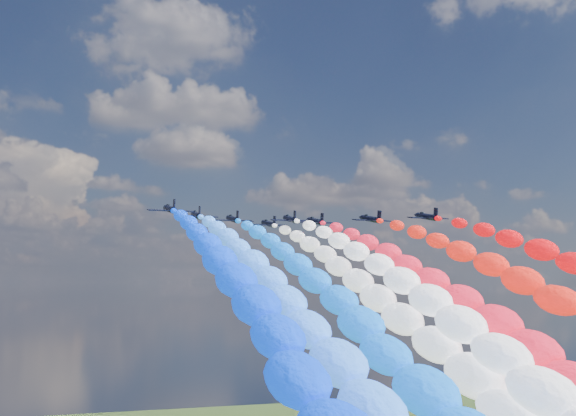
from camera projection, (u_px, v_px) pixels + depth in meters
name	position (u px, v px, depth m)	size (l,w,h in m)	color
jet_0	(170.00, 209.00, 135.51)	(8.49, 11.38, 2.51)	black
trail_0	(243.00, 317.00, 79.16)	(6.27, 111.79, 39.99)	#0532E5
jet_1	(196.00, 215.00, 147.55)	(8.49, 11.38, 2.51)	black
trail_1	(276.00, 313.00, 91.20)	(6.27, 111.79, 39.99)	#2F77FE
jet_2	(233.00, 219.00, 156.98)	(8.49, 11.38, 2.51)	black
trail_2	(326.00, 310.00, 100.63)	(6.27, 111.79, 39.99)	blue
jet_3	(290.00, 219.00, 156.93)	(8.49, 11.38, 2.51)	black
trail_3	(415.00, 310.00, 100.58)	(6.27, 111.79, 39.99)	white
jet_4	(269.00, 224.00, 169.31)	(8.49, 11.38, 2.51)	black
trail_4	(370.00, 307.00, 112.96)	(6.27, 111.79, 39.99)	white
jet_5	(315.00, 221.00, 162.35)	(8.49, 11.38, 2.51)	black
trail_5	(448.00, 308.00, 106.00)	(6.27, 111.79, 39.99)	red
jet_6	(371.00, 219.00, 156.73)	(8.49, 11.38, 2.51)	black
trail_6	(541.00, 310.00, 100.38)	(6.27, 111.79, 39.99)	red
jet_7	(427.00, 217.00, 151.04)	(8.49, 11.38, 2.51)	black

